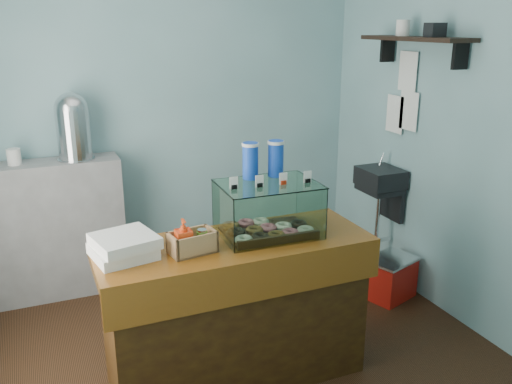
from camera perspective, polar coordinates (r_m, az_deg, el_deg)
name	(u,v)px	position (r m, az deg, el deg)	size (l,w,h in m)	color
ground	(223,353)	(3.79, -3.49, -16.51)	(3.50, 3.50, 0.00)	black
room_shell	(221,96)	(3.18, -3.66, 10.06)	(3.54, 3.04, 2.82)	#6F9CA3
counter	(236,309)	(3.34, -2.14, -12.26)	(1.60, 0.60, 0.90)	#41290C
back_shelf	(59,229)	(4.57, -20.07, -3.66)	(1.00, 0.32, 1.10)	#98989B
display_case	(266,205)	(3.22, 1.09, -1.36)	(0.59, 0.44, 0.53)	#361F10
condiment_crate	(190,241)	(2.99, -6.95, -5.10)	(0.27, 0.19, 0.20)	tan
pastry_boxes	(124,246)	(3.01, -13.75, -5.56)	(0.38, 0.37, 0.12)	white
coffee_urn	(73,125)	(4.36, -18.72, 6.72)	(0.28, 0.28, 0.51)	silver
red_cooler	(390,277)	(4.49, 13.96, -8.73)	(0.45, 0.40, 0.34)	red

